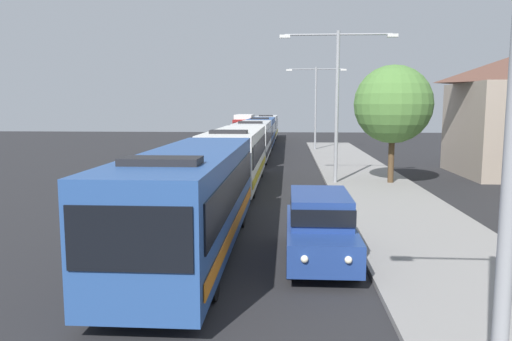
{
  "coord_description": "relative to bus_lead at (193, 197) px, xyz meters",
  "views": [
    {
      "loc": [
        1.5,
        -2.39,
        4.33
      ],
      "look_at": [
        0.25,
        16.74,
        1.83
      ],
      "focal_mm": 34.83,
      "sensor_mm": 36.0,
      "label": 1
    }
  ],
  "objects": [
    {
      "name": "bus_second_in_line",
      "position": [
        0.0,
        12.56,
        0.0
      ],
      "size": [
        2.58,
        12.08,
        3.21
      ],
      "color": "silver",
      "rests_on": "ground_plane"
    },
    {
      "name": "bus_fourth_in_line",
      "position": [
        0.0,
        37.88,
        0.0
      ],
      "size": [
        2.58,
        12.15,
        3.21
      ],
      "color": "#284C8C",
      "rests_on": "ground_plane"
    },
    {
      "name": "bus_rear",
      "position": [
        0.0,
        50.93,
        0.0
      ],
      "size": [
        2.58,
        11.96,
        3.21
      ],
      "color": "silver",
      "rests_on": "ground_plane"
    },
    {
      "name": "box_truck_oncoming",
      "position": [
        -3.3,
        53.94,
        0.02
      ],
      "size": [
        2.35,
        8.06,
        3.15
      ],
      "color": "maroon",
      "rests_on": "ground_plane"
    },
    {
      "name": "streetlamp_mid",
      "position": [
        5.4,
        13.1,
        3.48
      ],
      "size": [
        6.24,
        0.28,
        8.15
      ],
      "color": "gray",
      "rests_on": "sidewalk"
    },
    {
      "name": "bus_lead",
      "position": [
        0.0,
        0.0,
        0.0
      ],
      "size": [
        2.58,
        11.71,
        3.21
      ],
      "color": "#284C8C",
      "rests_on": "ground_plane"
    },
    {
      "name": "bus_middle",
      "position": [
        -0.0,
        25.61,
        -0.0
      ],
      "size": [
        2.58,
        11.09,
        3.21
      ],
      "color": "silver",
      "rests_on": "ground_plane"
    },
    {
      "name": "roadside_tree",
      "position": [
        8.42,
        13.25,
        2.72
      ],
      "size": [
        4.22,
        4.22,
        6.38
      ],
      "color": "#4C3823",
      "rests_on": "sidewalk"
    },
    {
      "name": "white_suv",
      "position": [
        3.7,
        -0.46,
        -0.66
      ],
      "size": [
        1.86,
        4.97,
        1.9
      ],
      "color": "navy",
      "rests_on": "ground_plane"
    },
    {
      "name": "streetlamp_far",
      "position": [
        5.4,
        34.45,
        3.3
      ],
      "size": [
        5.74,
        0.28,
        7.88
      ],
      "color": "gray",
      "rests_on": "sidewalk"
    }
  ]
}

